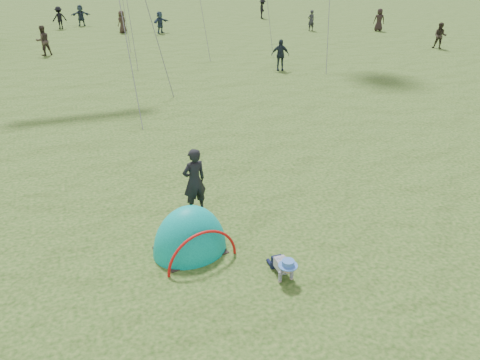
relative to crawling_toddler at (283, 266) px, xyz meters
name	(u,v)px	position (x,y,z in m)	size (l,w,h in m)	color
ground	(267,265)	(-0.15, 0.44, -0.26)	(140.00, 140.00, 0.00)	#13370B
crawling_toddler	(283,266)	(0.00, 0.00, 0.00)	(0.48, 0.69, 0.53)	black
popup_tent	(190,250)	(-1.51, 1.52, -0.26)	(1.64, 1.35, 2.12)	#037B76
standing_adult	(194,181)	(-0.95, 3.13, 0.58)	(0.61, 0.40, 1.68)	black
crowd_person_0	(311,20)	(15.64, 28.43, 0.54)	(0.58, 0.38, 1.60)	#28272E
crowd_person_2	(280,55)	(7.42, 16.44, 0.56)	(0.96, 0.40, 1.65)	#1F2833
crowd_person_3	(59,18)	(-3.48, 36.58, 0.62)	(1.14, 0.65, 1.76)	black
crowd_person_4	(122,22)	(1.13, 32.58, 0.58)	(0.82, 0.53, 1.68)	#33261E
crowd_person_5	(160,22)	(3.89, 31.33, 0.56)	(1.53, 0.49, 1.65)	#253547
crowd_person_7	(440,36)	(19.95, 18.56, 0.57)	(0.81, 0.63, 1.66)	#2D251F
crowd_person_9	(262,9)	(14.89, 36.86, 0.61)	(1.13, 0.65, 1.76)	black
crowd_person_10	(379,20)	(20.72, 26.40, 0.60)	(0.85, 0.55, 1.74)	black
crowd_person_11	(81,15)	(-1.71, 37.75, 0.60)	(1.60, 0.51, 1.72)	#222E3B
crowd_person_13	(43,41)	(-4.61, 25.17, 0.63)	(0.87, 0.68, 1.79)	#3C312A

